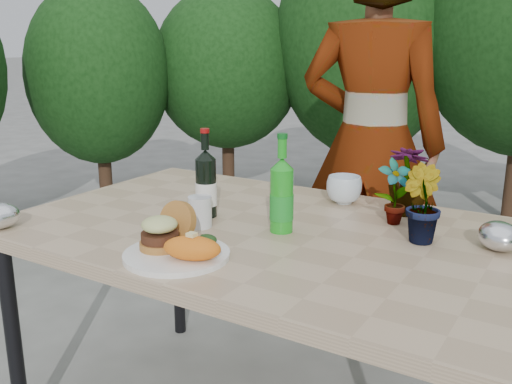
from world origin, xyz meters
The scene contains 16 objects.
patio_table centered at (0.00, 0.00, 0.69)m, with size 1.60×1.00×0.75m.
shrub_hedge centered at (0.25, 1.57, 1.18)m, with size 6.98×5.23×2.34m.
dinner_plate centered at (-0.08, -0.34, 0.76)m, with size 0.28×0.28×0.01m, color white.
burger_stack centered at (-0.14, -0.32, 0.81)m, with size 0.11×0.16×0.11m.
sweet_potato centered at (-0.01, -0.36, 0.80)m, with size 0.15×0.08×0.06m, color orange.
grilled_veg centered at (-0.06, -0.25, 0.78)m, with size 0.08×0.05×0.03m.
wine_bottle centered at (-0.23, -0.01, 0.86)m, with size 0.07×0.07×0.29m.
sparkling_water centered at (0.05, -0.01, 0.86)m, with size 0.07×0.07×0.29m.
plastic_cup centered at (-0.18, -0.10, 0.80)m, with size 0.07×0.07×0.10m, color silver.
seedling_left centered at (0.31, 0.23, 0.85)m, with size 0.11×0.07×0.20m, color #22561D.
seedling_mid centered at (0.42, 0.12, 0.86)m, with size 0.12×0.10×0.22m, color #245C1F.
seedling_right centered at (0.31, 0.36, 0.86)m, with size 0.13×0.13×0.23m, color #2C5B1F.
blue_bowl centered at (0.08, 0.37, 0.80)m, with size 0.12×0.12×0.10m, color silver.
foil_packet_right centered at (0.62, 0.16, 0.79)m, with size 0.13×0.11×0.08m, color silver.
person centered at (-0.03, 0.92, 0.87)m, with size 0.63×0.41×1.73m, color #A86854.
terracotta_pot centered at (-1.70, 2.06, 0.07)m, with size 0.17×0.17×0.14m.
Camera 1 is at (0.83, -1.43, 1.30)m, focal length 40.00 mm.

